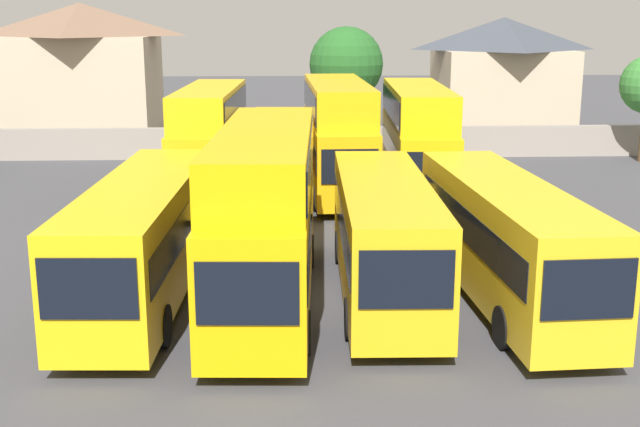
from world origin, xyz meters
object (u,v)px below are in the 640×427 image
object	(u,v)px
house_terrace_left	(84,69)
bus_2	(265,208)
tree_left_of_lot	(346,65)
bus_8	(417,134)
bus_3	(384,231)
bus_5	(210,135)
bus_7	(338,132)
bus_1	(144,233)
bus_4	(506,234)
bus_6	(274,154)
house_terrace_centre	(502,75)

from	to	relation	value
house_terrace_left	bus_2	bearing A→B (deg)	-69.23
bus_2	tree_left_of_lot	distance (m)	27.44
bus_8	house_terrace_left	distance (m)	27.81
bus_3	house_terrace_left	world-z (taller)	house_terrace_left
bus_5	bus_7	bearing A→B (deg)	91.70
bus_1	bus_3	world-z (taller)	bus_1
bus_4	house_terrace_left	world-z (taller)	house_terrace_left
bus_1	bus_2	distance (m)	3.69
bus_5	bus_8	distance (m)	9.55
bus_4	bus_7	bearing A→B (deg)	-168.07
bus_1	bus_2	size ratio (longest dim) A/B	1.02
bus_7	house_terrace_left	world-z (taller)	house_terrace_left
bus_2	bus_5	bearing A→B (deg)	-166.45
bus_8	tree_left_of_lot	world-z (taller)	tree_left_of_lot
bus_3	bus_5	distance (m)	15.75
bus_2	house_terrace_left	distance (m)	36.66
bus_1	bus_7	distance (m)	15.72
bus_4	house_terrace_left	size ratio (longest dim) A/B	1.17
bus_4	bus_7	size ratio (longest dim) A/B	1.08
bus_1	bus_4	distance (m)	10.53
bus_4	bus_7	world-z (taller)	bus_7
bus_6	bus_8	bearing A→B (deg)	97.90
bus_3	bus_2	bearing A→B (deg)	-80.70
bus_3	bus_4	size ratio (longest dim) A/B	0.93
bus_1	bus_3	bearing A→B (deg)	92.03
bus_6	bus_7	distance (m)	3.15
bus_6	bus_3	bearing A→B (deg)	16.63
bus_2	bus_7	xyz separation A→B (m)	(3.04, 14.77, 0.06)
bus_3	bus_8	distance (m)	14.61
bus_5	house_terrace_centre	world-z (taller)	house_terrace_centre
bus_6	house_terrace_left	world-z (taller)	house_terrace_left
bus_1	tree_left_of_lot	world-z (taller)	tree_left_of_lot
bus_1	bus_8	bearing A→B (deg)	146.57
bus_3	bus_4	bearing A→B (deg)	84.09
bus_3	house_terrace_left	xyz separation A→B (m)	(-16.45, 33.77, 2.54)
bus_2	bus_5	size ratio (longest dim) A/B	1.13
bus_1	house_terrace_centre	world-z (taller)	house_terrace_centre
bus_8	bus_6	bearing A→B (deg)	-81.97
bus_2	bus_6	xyz separation A→B (m)	(0.10, 14.11, -0.86)
bus_4	house_terrace_left	distance (m)	39.70
bus_2	tree_left_of_lot	size ratio (longest dim) A/B	1.56
bus_1	bus_8	xyz separation A→B (m)	(10.27, 14.17, 0.79)
bus_3	tree_left_of_lot	distance (m)	26.72
bus_1	bus_3	xyz separation A→B (m)	(7.02, -0.06, -0.02)
bus_5	tree_left_of_lot	bearing A→B (deg)	152.15
house_terrace_left	bus_3	bearing A→B (deg)	-64.03
bus_7	bus_4	bearing A→B (deg)	13.72
house_terrace_left	tree_left_of_lot	distance (m)	18.79
bus_2	bus_7	world-z (taller)	bus_7
bus_6	house_terrace_centre	world-z (taller)	house_terrace_centre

